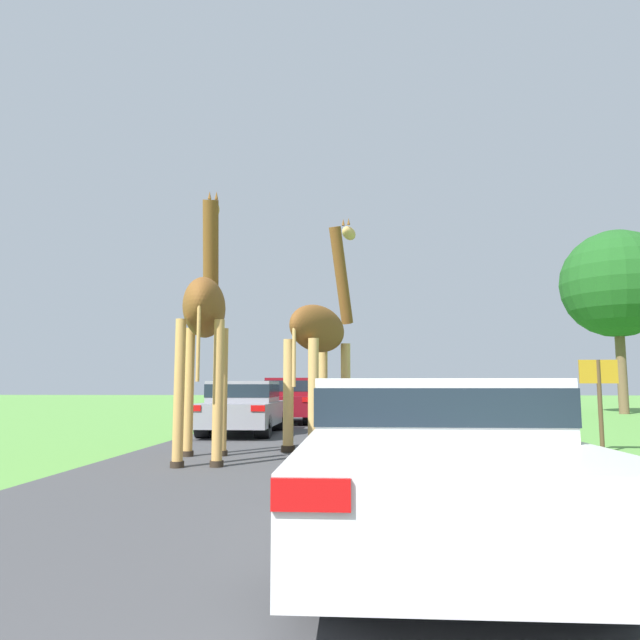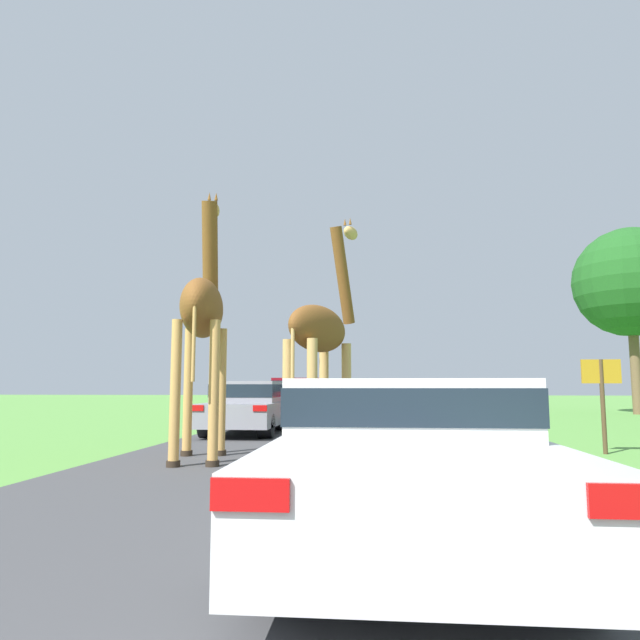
% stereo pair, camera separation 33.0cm
% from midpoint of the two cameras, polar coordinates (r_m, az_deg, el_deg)
% --- Properties ---
extents(road, '(6.92, 120.00, 0.00)m').
position_cam_midpoint_polar(road, '(29.43, 3.57, -9.00)').
color(road, '#424244').
rests_on(road, ground).
extents(giraffe_near_road, '(1.52, 2.86, 5.03)m').
position_cam_midpoint_polar(giraffe_near_road, '(11.52, 0.96, -1.56)').
color(giraffe_near_road, tan).
rests_on(giraffe_near_road, ground).
extents(giraffe_companion, '(1.04, 2.77, 5.01)m').
position_cam_midpoint_polar(giraffe_companion, '(9.92, -10.70, 0.78)').
color(giraffe_companion, tan).
rests_on(giraffe_companion, ground).
extents(car_lead_maroon, '(1.89, 4.82, 1.27)m').
position_cam_midpoint_polar(car_lead_maroon, '(4.91, 10.35, -12.68)').
color(car_lead_maroon, silver).
rests_on(car_lead_maroon, ground).
extents(car_queue_right, '(1.73, 3.95, 1.49)m').
position_cam_midpoint_polar(car_queue_right, '(19.47, -1.70, -7.91)').
color(car_queue_right, maroon).
rests_on(car_queue_right, ground).
extents(car_queue_left, '(2.00, 4.82, 1.31)m').
position_cam_midpoint_polar(car_queue_left, '(25.51, 4.31, -7.76)').
color(car_queue_left, black).
rests_on(car_queue_left, ground).
extents(car_far_ahead, '(1.76, 4.10, 1.35)m').
position_cam_midpoint_polar(car_far_ahead, '(15.04, -6.59, -8.52)').
color(car_far_ahead, gray).
rests_on(car_far_ahead, ground).
extents(tree_centre_back, '(4.89, 4.89, 8.31)m').
position_cam_midpoint_polar(tree_centre_back, '(29.19, 28.88, 3.30)').
color(tree_centre_back, brown).
rests_on(tree_centre_back, ground).
extents(sign_post, '(0.70, 0.08, 1.71)m').
position_cam_midpoint_polar(sign_post, '(11.77, 27.09, -6.05)').
color(sign_post, '#4C3823').
rests_on(sign_post, ground).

